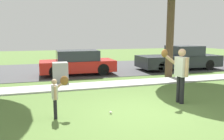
# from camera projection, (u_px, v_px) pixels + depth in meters

# --- Properties ---
(ground_plane) EXTENTS (48.00, 48.00, 0.00)m
(ground_plane) POSITION_uv_depth(u_px,v_px,m) (108.00, 86.00, 9.72)
(ground_plane) COLOR #567538
(sidewalk_strip) EXTENTS (36.00, 1.20, 0.06)m
(sidewalk_strip) POSITION_uv_depth(u_px,v_px,m) (107.00, 84.00, 9.81)
(sidewalk_strip) COLOR #B2B2AD
(sidewalk_strip) RESTS_ON ground
(road_surface) EXTENTS (36.00, 6.80, 0.02)m
(road_surface) POSITION_uv_depth(u_px,v_px,m) (86.00, 69.00, 14.54)
(road_surface) COLOR #424244
(road_surface) RESTS_ON ground
(person_adult) EXTENTS (0.72, 0.62, 1.74)m
(person_adult) POSITION_uv_depth(u_px,v_px,m) (180.00, 70.00, 7.10)
(person_adult) COLOR black
(person_adult) RESTS_ON ground
(person_child) EXTENTS (0.46, 0.44, 1.09)m
(person_child) POSITION_uv_depth(u_px,v_px,m) (57.00, 92.00, 5.87)
(person_child) COLOR black
(person_child) RESTS_ON ground
(baseball) EXTENTS (0.07, 0.07, 0.07)m
(baseball) POSITION_uv_depth(u_px,v_px,m) (111.00, 112.00, 6.25)
(baseball) COLOR white
(baseball) RESTS_ON ground
(utility_cabinet) EXTENTS (0.67, 0.61, 0.94)m
(utility_cabinet) POSITION_uv_depth(u_px,v_px,m) (60.00, 73.00, 10.20)
(utility_cabinet) COLOR gray
(utility_cabinet) RESTS_ON ground
(parked_hatchback_red) EXTENTS (4.00, 1.75, 1.33)m
(parked_hatchback_red) POSITION_uv_depth(u_px,v_px,m) (78.00, 63.00, 12.34)
(parked_hatchback_red) COLOR red
(parked_hatchback_red) RESTS_ON road_surface
(parked_pickup_dark) EXTENTS (5.20, 1.95, 1.48)m
(parked_pickup_dark) POSITION_uv_depth(u_px,v_px,m) (180.00, 59.00, 14.25)
(parked_pickup_dark) COLOR #23282D
(parked_pickup_dark) RESTS_ON road_surface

